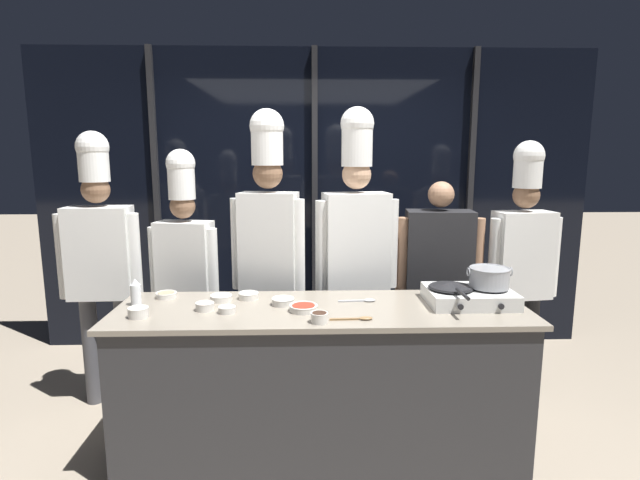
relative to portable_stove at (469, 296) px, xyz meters
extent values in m
plane|color=gray|center=(-0.87, -0.05, -0.96)|extent=(24.00, 24.00, 0.00)
cube|color=black|center=(-0.87, 1.75, 0.39)|extent=(5.01, 0.04, 2.70)
cube|color=#232326|center=(-2.29, 1.71, 0.39)|extent=(0.05, 0.05, 2.70)
cube|color=#232326|center=(-0.87, 1.71, 0.39)|extent=(0.05, 0.05, 2.70)
cube|color=#232326|center=(0.54, 1.71, 0.39)|extent=(0.05, 0.05, 2.70)
cube|color=#2D2D30|center=(-0.87, -0.05, -0.52)|extent=(2.29, 0.67, 0.89)
cube|color=gray|center=(-0.87, -0.05, -0.06)|extent=(2.37, 0.70, 0.03)
cube|color=silver|center=(0.00, 0.00, 0.00)|extent=(0.49, 0.38, 0.09)
cylinder|color=black|center=(-0.11, 0.00, 0.05)|extent=(0.20, 0.20, 0.01)
cylinder|color=black|center=(-0.11, -0.20, 0.00)|extent=(0.03, 0.01, 0.03)
cylinder|color=black|center=(0.11, 0.00, 0.05)|extent=(0.20, 0.20, 0.01)
cylinder|color=black|center=(0.11, -0.20, 0.00)|extent=(0.03, 0.01, 0.03)
cylinder|color=#232326|center=(-0.11, 0.00, 0.06)|extent=(0.25, 0.25, 0.01)
cone|color=#232326|center=(-0.11, 0.00, 0.07)|extent=(0.26, 0.26, 0.04)
cylinder|color=black|center=(-0.11, -0.22, 0.08)|extent=(0.02, 0.20, 0.02)
cylinder|color=#93969B|center=(0.11, 0.00, 0.11)|extent=(0.23, 0.23, 0.11)
torus|color=#93969B|center=(0.11, 0.00, 0.17)|extent=(0.23, 0.23, 0.01)
torus|color=#93969B|center=(-0.01, 0.00, 0.15)|extent=(0.01, 0.05, 0.05)
torus|color=#93969B|center=(0.24, 0.00, 0.15)|extent=(0.01, 0.05, 0.05)
cylinder|color=white|center=(-1.95, 0.02, 0.02)|extent=(0.06, 0.06, 0.12)
cone|color=white|center=(-1.95, 0.02, 0.10)|extent=(0.05, 0.05, 0.04)
cylinder|color=silver|center=(-1.31, 0.14, -0.03)|extent=(0.12, 0.12, 0.04)
torus|color=silver|center=(-1.31, 0.14, -0.01)|extent=(0.12, 0.12, 0.01)
cylinder|color=silver|center=(-1.31, 0.14, -0.02)|extent=(0.10, 0.10, 0.02)
cylinder|color=silver|center=(-1.47, 0.10, -0.03)|extent=(0.13, 0.13, 0.03)
torus|color=silver|center=(-1.47, 0.10, -0.01)|extent=(0.13, 0.13, 0.01)
cylinder|color=white|center=(-1.47, 0.10, -0.02)|extent=(0.11, 0.11, 0.02)
cylinder|color=silver|center=(-1.82, 0.17, -0.03)|extent=(0.12, 0.12, 0.03)
torus|color=silver|center=(-1.82, 0.17, -0.02)|extent=(0.13, 0.13, 0.01)
cylinder|color=#9E896B|center=(-1.82, 0.17, -0.02)|extent=(0.10, 0.10, 0.02)
cylinder|color=silver|center=(-1.40, -0.13, -0.03)|extent=(0.10, 0.10, 0.03)
torus|color=silver|center=(-1.40, -0.13, -0.01)|extent=(0.10, 0.10, 0.01)
cylinder|color=silver|center=(-1.40, -0.13, -0.02)|extent=(0.08, 0.08, 0.02)
cylinder|color=silver|center=(-1.53, -0.08, -0.02)|extent=(0.10, 0.10, 0.04)
torus|color=silver|center=(-1.53, -0.08, 0.00)|extent=(0.11, 0.11, 0.01)
cylinder|color=#EAA893|center=(-1.53, -0.08, -0.01)|extent=(0.08, 0.08, 0.02)
cylinder|color=silver|center=(-1.87, -0.19, -0.02)|extent=(0.11, 0.11, 0.05)
torus|color=silver|center=(-1.87, -0.19, 0.01)|extent=(0.11, 0.11, 0.01)
cylinder|color=beige|center=(-1.87, -0.19, -0.01)|extent=(0.09, 0.09, 0.03)
cylinder|color=silver|center=(-1.10, 0.01, -0.03)|extent=(0.13, 0.13, 0.04)
torus|color=silver|center=(-1.10, 0.01, -0.01)|extent=(0.13, 0.13, 0.01)
cylinder|color=beige|center=(-1.10, 0.01, -0.02)|extent=(0.11, 0.11, 0.02)
cylinder|color=silver|center=(-0.98, -0.11, -0.03)|extent=(0.16, 0.16, 0.03)
torus|color=silver|center=(-0.98, -0.11, -0.01)|extent=(0.16, 0.16, 0.01)
cylinder|color=#B22D1E|center=(-0.98, -0.11, -0.02)|extent=(0.13, 0.13, 0.02)
cylinder|color=silver|center=(-0.89, -0.31, -0.02)|extent=(0.09, 0.09, 0.05)
torus|color=silver|center=(-0.89, -0.31, 0.01)|extent=(0.09, 0.09, 0.01)
cylinder|color=#382319|center=(-0.89, -0.31, -0.01)|extent=(0.08, 0.08, 0.03)
cube|color=#B2B5BA|center=(-0.69, 0.05, -0.04)|extent=(0.15, 0.02, 0.01)
ellipsoid|color=#B2B5BA|center=(-0.58, 0.06, -0.04)|extent=(0.07, 0.05, 0.02)
cube|color=olive|center=(-0.76, -0.27, -0.04)|extent=(0.16, 0.02, 0.01)
ellipsoid|color=olive|center=(-0.64, -0.27, -0.04)|extent=(0.08, 0.05, 0.02)
cylinder|color=#4C4C51|center=(-2.27, 0.64, -0.57)|extent=(0.11, 0.11, 0.79)
cylinder|color=#4C4C51|center=(-2.50, 0.63, -0.57)|extent=(0.11, 0.11, 0.79)
cube|color=white|center=(-2.39, 0.63, 0.15)|extent=(0.44, 0.24, 0.64)
cylinder|color=white|center=(-2.14, 0.61, 0.13)|extent=(0.09, 0.09, 0.59)
cylinder|color=white|center=(-2.63, 0.59, 0.13)|extent=(0.09, 0.09, 0.59)
sphere|color=brown|center=(-2.39, 0.63, 0.59)|extent=(0.19, 0.19, 0.19)
cylinder|color=white|center=(-2.39, 0.63, 0.75)|extent=(0.20, 0.20, 0.23)
sphere|color=white|center=(-2.39, 0.63, 0.87)|extent=(0.21, 0.21, 0.21)
cylinder|color=#2D3856|center=(-1.71, 0.64, -0.60)|extent=(0.10, 0.10, 0.73)
cylinder|color=#2D3856|center=(-1.92, 0.68, -0.60)|extent=(0.10, 0.10, 0.73)
cube|color=white|center=(-1.81, 0.66, 0.06)|extent=(0.41, 0.27, 0.59)
cylinder|color=white|center=(-1.61, 0.59, 0.05)|extent=(0.08, 0.08, 0.54)
cylinder|color=white|center=(-2.03, 0.67, 0.05)|extent=(0.08, 0.08, 0.54)
sphere|color=brown|center=(-1.81, 0.66, 0.47)|extent=(0.17, 0.17, 0.17)
cylinder|color=white|center=(-1.81, 0.66, 0.64)|extent=(0.18, 0.18, 0.24)
sphere|color=white|center=(-1.81, 0.66, 0.76)|extent=(0.20, 0.20, 0.20)
cylinder|color=#4C4C51|center=(-1.11, 0.55, -0.54)|extent=(0.10, 0.10, 0.85)
cylinder|color=#4C4C51|center=(-1.32, 0.59, -0.54)|extent=(0.10, 0.10, 0.85)
cube|color=white|center=(-1.21, 0.57, 0.23)|extent=(0.42, 0.28, 0.68)
cylinder|color=white|center=(-1.01, 0.50, 0.21)|extent=(0.08, 0.08, 0.63)
cylinder|color=white|center=(-1.43, 0.58, 0.21)|extent=(0.08, 0.08, 0.63)
sphere|color=brown|center=(-1.21, 0.57, 0.69)|extent=(0.20, 0.20, 0.20)
cylinder|color=white|center=(-1.21, 0.57, 0.88)|extent=(0.21, 0.21, 0.26)
sphere|color=white|center=(-1.21, 0.57, 1.00)|extent=(0.23, 0.23, 0.23)
cylinder|color=#4C4C51|center=(-0.49, 0.64, -0.54)|extent=(0.12, 0.12, 0.84)
cylinder|color=#4C4C51|center=(-0.73, 0.60, -0.54)|extent=(0.12, 0.12, 0.84)
cube|color=white|center=(-0.61, 0.62, 0.22)|extent=(0.48, 0.30, 0.68)
cylinder|color=white|center=(-0.36, 0.63, 0.20)|extent=(0.09, 0.09, 0.63)
cylinder|color=white|center=(-0.85, 0.54, 0.20)|extent=(0.09, 0.09, 0.63)
sphere|color=tan|center=(-0.61, 0.62, 0.68)|extent=(0.20, 0.20, 0.20)
cylinder|color=white|center=(-0.61, 0.62, 0.88)|extent=(0.21, 0.21, 0.28)
sphere|color=white|center=(-0.61, 0.62, 1.02)|extent=(0.23, 0.23, 0.23)
cylinder|color=#2D3856|center=(0.12, 0.65, -0.58)|extent=(0.12, 0.12, 0.77)
cylinder|color=#2D3856|center=(-0.14, 0.68, -0.58)|extent=(0.12, 0.12, 0.77)
cube|color=#232326|center=(-0.01, 0.67, 0.12)|extent=(0.48, 0.28, 0.62)
cylinder|color=#A87A5B|center=(0.25, 0.61, 0.10)|extent=(0.09, 0.09, 0.57)
cylinder|color=#A87A5B|center=(-0.27, 0.65, 0.10)|extent=(0.09, 0.09, 0.57)
sphere|color=#A87A5B|center=(-0.01, 0.67, 0.54)|extent=(0.18, 0.18, 0.18)
cylinder|color=#232326|center=(0.69, 0.63, -0.58)|extent=(0.10, 0.10, 0.77)
cylinder|color=#232326|center=(0.47, 0.61, -0.58)|extent=(0.10, 0.10, 0.77)
cube|color=white|center=(0.58, 0.62, 0.11)|extent=(0.42, 0.26, 0.62)
cylinder|color=white|center=(0.80, 0.62, 0.10)|extent=(0.08, 0.08, 0.57)
cylinder|color=white|center=(0.36, 0.56, 0.10)|extent=(0.08, 0.08, 0.57)
sphere|color=brown|center=(0.58, 0.62, 0.54)|extent=(0.18, 0.18, 0.18)
cylinder|color=white|center=(0.58, 0.62, 0.70)|extent=(0.19, 0.19, 0.22)
sphere|color=white|center=(0.58, 0.62, 0.81)|extent=(0.21, 0.21, 0.21)
camera|label=1|loc=(-0.97, -2.80, 0.83)|focal=28.00mm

